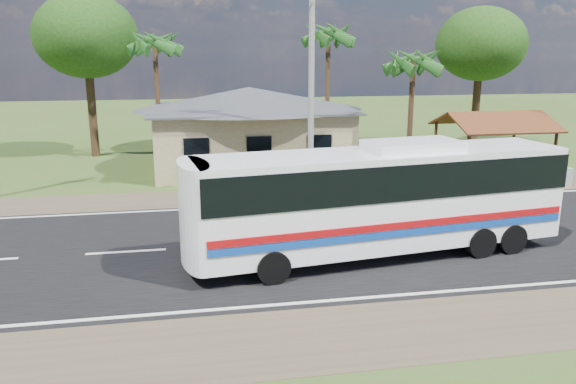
% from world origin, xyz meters
% --- Properties ---
extents(ground, '(120.00, 120.00, 0.00)m').
position_xyz_m(ground, '(0.00, 0.00, 0.00)').
color(ground, '#374D1B').
rests_on(ground, ground).
extents(road, '(120.00, 16.00, 0.03)m').
position_xyz_m(road, '(0.00, 0.00, 0.01)').
color(road, black).
rests_on(road, ground).
extents(house, '(12.40, 10.00, 5.00)m').
position_xyz_m(house, '(1.00, 13.00, 2.64)').
color(house, '#C8B485').
rests_on(house, ground).
extents(waiting_shed, '(5.20, 4.48, 3.35)m').
position_xyz_m(waiting_shed, '(13.00, 8.50, 2.73)').
color(waiting_shed, '#3C2715').
rests_on(waiting_shed, ground).
extents(concrete_barrier, '(7.00, 0.30, 0.90)m').
position_xyz_m(concrete_barrier, '(12.00, 5.60, 0.45)').
color(concrete_barrier, '#9E9E99').
rests_on(concrete_barrier, ground).
extents(utility_poles, '(32.80, 2.22, 11.00)m').
position_xyz_m(utility_poles, '(2.67, 6.49, 5.77)').
color(utility_poles, '#9E9E99').
rests_on(utility_poles, ground).
extents(palm_near, '(2.80, 2.80, 6.70)m').
position_xyz_m(palm_near, '(9.50, 11.00, 5.71)').
color(palm_near, '#47301E').
rests_on(palm_near, ground).
extents(palm_mid, '(2.80, 2.80, 8.20)m').
position_xyz_m(palm_mid, '(6.00, 15.50, 7.16)').
color(palm_mid, '#47301E').
rests_on(palm_mid, ground).
extents(palm_far, '(2.80, 2.80, 7.70)m').
position_xyz_m(palm_far, '(-4.00, 16.00, 6.68)').
color(palm_far, '#47301E').
rests_on(palm_far, ground).
extents(tree_behind_house, '(6.00, 6.00, 9.61)m').
position_xyz_m(tree_behind_house, '(-8.00, 18.00, 7.12)').
color(tree_behind_house, '#47301E').
rests_on(tree_behind_house, ground).
extents(tree_behind_shed, '(5.60, 5.60, 9.02)m').
position_xyz_m(tree_behind_shed, '(16.00, 16.00, 6.68)').
color(tree_behind_shed, '#47301E').
rests_on(tree_behind_shed, ground).
extents(coach_bus, '(11.87, 3.99, 3.62)m').
position_xyz_m(coach_bus, '(3.47, -1.69, 2.07)').
color(coach_bus, white).
rests_on(coach_bus, ground).
extents(motorcycle, '(1.99, 1.38, 0.99)m').
position_xyz_m(motorcycle, '(12.85, 6.69, 0.49)').
color(motorcycle, black).
rests_on(motorcycle, ground).
extents(person, '(0.60, 0.45, 1.48)m').
position_xyz_m(person, '(12.46, 4.59, 0.74)').
color(person, '#1C399C').
rests_on(person, ground).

